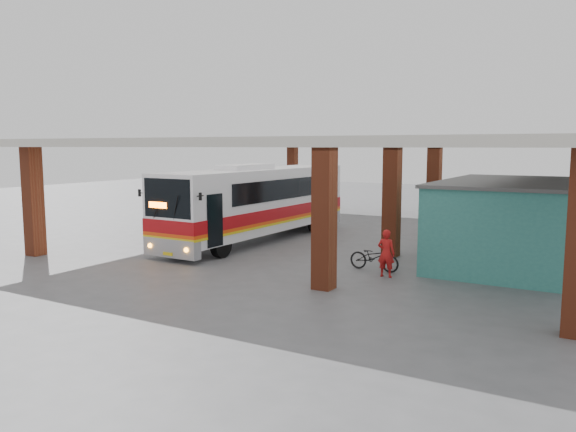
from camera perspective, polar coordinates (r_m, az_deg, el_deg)
The scene contains 8 objects.
ground at distance 21.49m, azimuth 0.04°, elevation -4.65°, with size 90.00×90.00×0.00m, color #515154.
brick_columns at distance 25.03m, azimuth 8.64°, elevation 1.98°, with size 20.10×21.60×4.35m.
canopy_roof at distance 26.67m, azimuth 8.06°, elevation 7.30°, with size 21.00×23.00×0.30m, color beige.
shop_building at distance 22.60m, azimuth 22.11°, elevation -0.58°, with size 5.20×8.20×3.11m.
coach_bus at distance 26.13m, azimuth -3.06°, elevation 1.38°, with size 2.77×12.31×3.57m.
motorcycle at distance 20.10m, azimuth 8.75°, elevation -4.14°, with size 0.65×1.86×0.98m, color black.
pedestrian at distance 19.14m, azimuth 9.94°, elevation -3.75°, with size 0.59×0.39×1.62m, color red.
red_chair at distance 24.52m, azimuth 15.57°, elevation -2.65°, with size 0.40×0.40×0.72m.
Camera 1 is at (10.54, -18.21, 4.39)m, focal length 35.00 mm.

